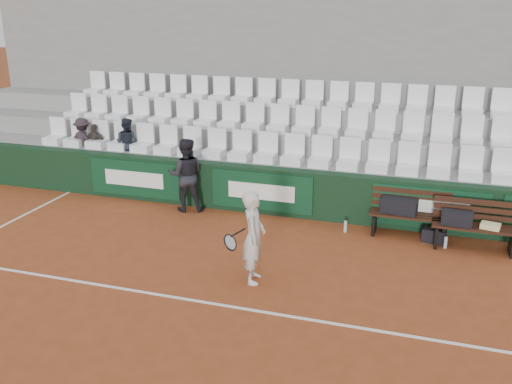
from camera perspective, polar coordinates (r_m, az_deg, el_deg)
name	(u,v)px	position (r m, az deg, el deg)	size (l,w,h in m)	color
ground	(199,302)	(8.84, -5.68, -10.85)	(80.00, 80.00, 0.00)	#954421
court_baseline	(199,301)	(8.84, -5.68, -10.83)	(18.00, 0.06, 0.01)	white
back_barrier	(276,191)	(12.07, 2.00, 0.08)	(18.00, 0.34, 1.00)	black
grandstand_tier_front	(281,182)	(12.67, 2.48, 0.97)	(18.00, 0.95, 1.00)	gray
grandstand_tier_mid	(291,162)	(13.49, 3.57, 3.05)	(18.00, 0.95, 1.45)	gray
grandstand_tier_back	(301,143)	(14.32, 4.53, 4.88)	(18.00, 0.95, 1.90)	gray
grandstand_rear_wall	(308,89)	(14.68, 5.23, 10.17)	(18.00, 0.30, 4.40)	gray
seat_row_front	(279,149)	(12.28, 2.32, 4.36)	(11.90, 0.44, 0.63)	white
seat_row_mid	(290,120)	(13.08, 3.47, 7.25)	(11.90, 0.44, 0.63)	white
seat_row_back	(301,94)	(13.91, 4.50, 9.79)	(11.90, 0.44, 0.63)	white
bench_left	(409,225)	(11.39, 15.02, -3.21)	(1.50, 0.56, 0.45)	#371C10
bench_right	(473,237)	(11.17, 20.92, -4.27)	(1.50, 0.56, 0.45)	#361A10
sports_bag_left	(399,206)	(11.28, 14.12, -1.34)	(0.68, 0.29, 0.29)	black
sports_bag_right	(457,218)	(11.01, 19.49, -2.48)	(0.54, 0.25, 0.25)	black
towel	(490,226)	(11.07, 22.39, -3.16)	(0.33, 0.24, 0.09)	beige
sports_bag_ground	(434,235)	(11.29, 17.38, -4.16)	(0.43, 0.26, 0.26)	black
water_bottle_near	(345,227)	(11.36, 8.93, -3.43)	(0.06, 0.06, 0.23)	#B2C3CA
water_bottle_far	(446,242)	(11.08, 18.42, -4.79)	(0.06, 0.06, 0.23)	silver
tennis_player	(254,237)	(9.08, -0.25, -4.53)	(0.73, 0.62, 1.53)	silver
ball_kid	(186,175)	(12.27, -7.01, 1.71)	(0.77, 0.60, 1.59)	black
spectator_a	(81,123)	(14.35, -17.05, 6.65)	(0.73, 0.42, 1.13)	#292026
spectator_b	(94,126)	(14.18, -15.91, 6.36)	(0.58, 0.24, 1.00)	#37322C
spectator_c	(126,124)	(13.70, -12.88, 6.63)	(0.58, 0.45, 1.20)	#1C212B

